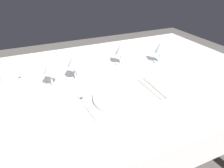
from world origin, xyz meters
TOP-DOWN VIEW (x-y plane):
  - ground_plane at (0.00, 0.00)m, footprint 6.00×6.00m
  - dining_table at (0.00, 0.00)m, footprint 1.80×1.11m
  - dinner_plate at (-0.02, -0.24)m, footprint 0.28×0.28m
  - fork_outer at (-0.19, -0.22)m, footprint 0.03×0.22m
  - dinner_knife at (0.15, -0.22)m, footprint 0.02×0.22m
  - spoon_soup at (0.18, -0.19)m, footprint 0.03×0.23m
  - saucer_left at (-0.49, 0.14)m, footprint 0.12×0.12m
  - coffee_cup_left at (-0.49, 0.14)m, footprint 0.10×0.08m
  - wine_glass_centre at (0.15, 0.12)m, footprint 0.07×0.07m
  - wine_glass_left at (0.39, 0.05)m, footprint 0.07×0.07m
  - wine_glass_right at (-0.29, 0.02)m, footprint 0.07×0.07m
  - wine_glass_far at (-0.16, 0.03)m, footprint 0.07×0.07m

SIDE VIEW (x-z plane):
  - ground_plane at x=0.00m, z-range 0.00..0.00m
  - dining_table at x=0.00m, z-range 0.29..1.03m
  - spoon_soup at x=0.18m, z-range 0.74..0.75m
  - fork_outer at x=-0.19m, z-range 0.74..0.74m
  - dinner_knife at x=0.15m, z-range 0.74..0.74m
  - saucer_left at x=-0.49m, z-range 0.74..0.75m
  - dinner_plate at x=-0.02m, z-range 0.74..0.76m
  - coffee_cup_left at x=-0.49m, z-range 0.75..0.82m
  - wine_glass_left at x=0.39m, z-range 0.76..0.91m
  - wine_glass_centre at x=0.15m, z-range 0.77..0.90m
  - wine_glass_right at x=-0.29m, z-range 0.77..0.91m
  - wine_glass_far at x=-0.16m, z-range 0.77..0.92m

